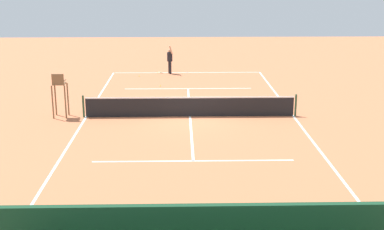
{
  "coord_description": "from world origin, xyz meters",
  "views": [
    {
      "loc": [
        0.48,
        24.36,
        6.93
      ],
      "look_at": [
        0.0,
        4.0,
        1.2
      ],
      "focal_mm": 49.16,
      "sensor_mm": 36.0,
      "label": 1
    }
  ],
  "objects_px": {
    "tennis_ball_far": "(160,86)",
    "tennis_net": "(190,106)",
    "tennis_player": "(170,59)",
    "tennis_racket": "(160,72)",
    "tennis_ball_near": "(139,76)",
    "umpire_chair": "(59,90)"
  },
  "relations": [
    {
      "from": "tennis_ball_far",
      "to": "tennis_net",
      "type": "bearing_deg",
      "value": 103.9
    },
    {
      "from": "umpire_chair",
      "to": "tennis_player",
      "type": "xyz_separation_m",
      "value": [
        -5.05,
        -10.6,
        -0.3
      ]
    },
    {
      "from": "tennis_player",
      "to": "tennis_ball_far",
      "type": "bearing_deg",
      "value": 82.51
    },
    {
      "from": "umpire_chair",
      "to": "tennis_player",
      "type": "distance_m",
      "value": 11.75
    },
    {
      "from": "umpire_chair",
      "to": "tennis_player",
      "type": "relative_size",
      "value": 1.11
    },
    {
      "from": "tennis_net",
      "to": "tennis_ball_far",
      "type": "bearing_deg",
      "value": -76.1
    },
    {
      "from": "tennis_player",
      "to": "tennis_racket",
      "type": "height_order",
      "value": "tennis_player"
    },
    {
      "from": "tennis_racket",
      "to": "tennis_ball_far",
      "type": "relative_size",
      "value": 8.34
    },
    {
      "from": "umpire_chair",
      "to": "tennis_ball_near",
      "type": "relative_size",
      "value": 32.42
    },
    {
      "from": "tennis_ball_far",
      "to": "tennis_racket",
      "type": "bearing_deg",
      "value": -87.35
    },
    {
      "from": "tennis_ball_far",
      "to": "tennis_ball_near",
      "type": "bearing_deg",
      "value": -63.49
    },
    {
      "from": "umpire_chair",
      "to": "tennis_ball_far",
      "type": "relative_size",
      "value": 32.42
    },
    {
      "from": "tennis_player",
      "to": "tennis_ball_near",
      "type": "xyz_separation_m",
      "value": [
        2.01,
        0.93,
        -0.98
      ]
    },
    {
      "from": "tennis_net",
      "to": "tennis_ball_near",
      "type": "distance_m",
      "value": 10.24
    },
    {
      "from": "tennis_racket",
      "to": "tennis_ball_near",
      "type": "height_order",
      "value": "tennis_ball_near"
    },
    {
      "from": "tennis_racket",
      "to": "umpire_chair",
      "type": "bearing_deg",
      "value": 68.42
    },
    {
      "from": "tennis_racket",
      "to": "tennis_ball_near",
      "type": "bearing_deg",
      "value": 44.92
    },
    {
      "from": "tennis_player",
      "to": "tennis_racket",
      "type": "relative_size",
      "value": 3.5
    },
    {
      "from": "umpire_chair",
      "to": "tennis_ball_near",
      "type": "bearing_deg",
      "value": -107.46
    },
    {
      "from": "umpire_chair",
      "to": "tennis_racket",
      "type": "xyz_separation_m",
      "value": [
        -4.34,
        -10.96,
        -1.3
      ]
    },
    {
      "from": "umpire_chair",
      "to": "tennis_player",
      "type": "bearing_deg",
      "value": -115.47
    },
    {
      "from": "tennis_net",
      "to": "tennis_ball_near",
      "type": "relative_size",
      "value": 156.06
    }
  ]
}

